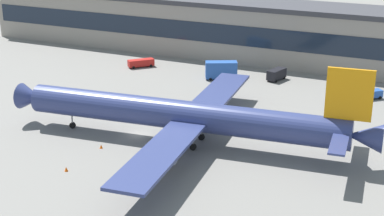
# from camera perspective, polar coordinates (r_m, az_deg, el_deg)

# --- Properties ---
(ground_plane) EXTENTS (600.00, 600.00, 0.00)m
(ground_plane) POSITION_cam_1_polar(r_m,az_deg,el_deg) (102.44, -5.36, -2.61)
(ground_plane) COLOR slate
(terminal_building) EXTENTS (158.36, 15.90, 14.84)m
(terminal_building) POSITION_cam_1_polar(r_m,az_deg,el_deg) (151.33, 5.91, 7.63)
(terminal_building) COLOR gray
(terminal_building) RESTS_ON ground_plane
(airliner) EXTENTS (63.66, 55.10, 15.49)m
(airliner) POSITION_cam_1_polar(r_m,az_deg,el_deg) (96.38, -0.48, -0.77)
(airliner) COLOR navy
(airliner) RESTS_ON ground_plane
(belt_loader) EXTENTS (5.79, 6.07, 1.95)m
(belt_loader) POSITION_cam_1_polar(r_m,az_deg,el_deg) (144.15, -4.99, 4.48)
(belt_loader) COLOR red
(belt_loader) RESTS_ON ground_plane
(crew_van) EXTENTS (3.46, 5.59, 2.55)m
(crew_van) POSITION_cam_1_polar(r_m,az_deg,el_deg) (134.12, 8.29, 3.33)
(crew_van) COLOR black
(crew_van) RESTS_ON ground_plane
(follow_me_car) EXTENTS (4.51, 4.40, 1.85)m
(follow_me_car) POSITION_cam_1_polar(r_m,az_deg,el_deg) (125.67, 17.21, 1.35)
(follow_me_car) COLOR #2651A5
(follow_me_car) RESTS_ON ground_plane
(catering_truck) EXTENTS (7.59, 5.59, 4.15)m
(catering_truck) POSITION_cam_1_polar(r_m,az_deg,el_deg) (133.46, 2.95, 3.80)
(catering_truck) COLOR #2651A5
(catering_truck) RESTS_ON ground_plane
(traffic_cone_1) EXTENTS (0.52, 0.52, 0.65)m
(traffic_cone_1) POSITION_cam_1_polar(r_m,az_deg,el_deg) (97.46, -8.93, -3.76)
(traffic_cone_1) COLOR #F2590C
(traffic_cone_1) RESTS_ON ground_plane
(traffic_cone_2) EXTENTS (0.57, 0.57, 0.71)m
(traffic_cone_2) POSITION_cam_1_polar(r_m,az_deg,el_deg) (90.41, -12.28, -5.89)
(traffic_cone_2) COLOR #F2590C
(traffic_cone_2) RESTS_ON ground_plane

